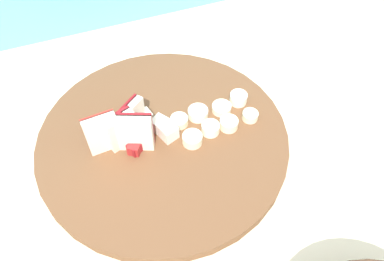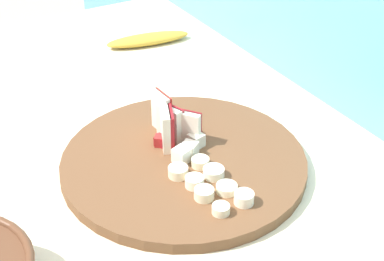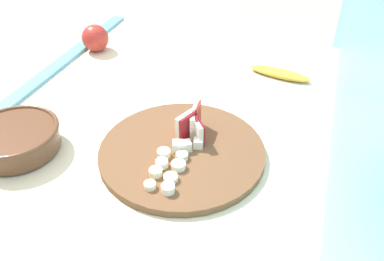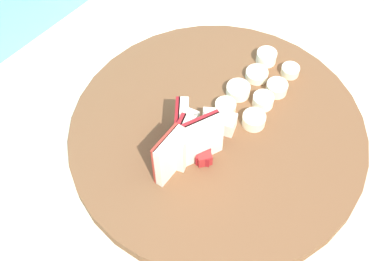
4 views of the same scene
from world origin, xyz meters
name	(u,v)px [view 4 (image 4 of 4)]	position (x,y,z in m)	size (l,w,h in m)	color
tile_backsplash	(73,118)	(0.00, 0.41, 0.68)	(2.40, 0.04, 1.37)	#5BA3C1
cutting_board	(215,136)	(0.00, 0.10, 0.93)	(0.35, 0.35, 0.02)	brown
apple_wedge_fan	(185,141)	(-0.05, 0.11, 0.96)	(0.09, 0.06, 0.06)	maroon
apple_dice_pile	(208,129)	(-0.01, 0.10, 0.94)	(0.07, 0.07, 0.02)	white
banana_slice_rows	(258,89)	(0.08, 0.09, 0.94)	(0.12, 0.07, 0.02)	beige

